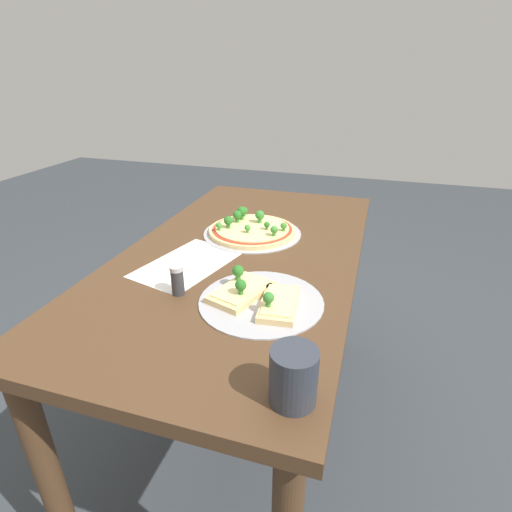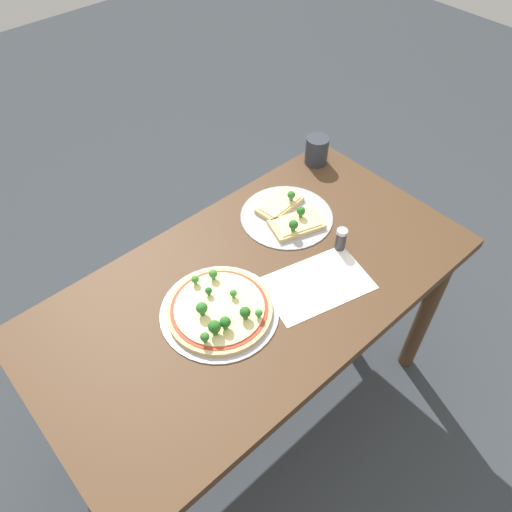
{
  "view_description": "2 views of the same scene",
  "coord_description": "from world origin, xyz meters",
  "px_view_note": "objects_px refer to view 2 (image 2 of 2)",
  "views": [
    {
      "loc": [
        -1.07,
        -0.37,
        1.28
      ],
      "look_at": [
        -0.06,
        -0.06,
        0.78
      ],
      "focal_mm": 28.0,
      "sensor_mm": 36.0,
      "label": 1
    },
    {
      "loc": [
        0.61,
        0.69,
        1.89
      ],
      "look_at": [
        -0.06,
        -0.06,
        0.78
      ],
      "focal_mm": 35.0,
      "sensor_mm": 36.0,
      "label": 2
    }
  ],
  "objects_px": {
    "dining_table": "(254,305)",
    "pizza_tray_whole": "(219,310)",
    "drinking_cup": "(317,150)",
    "pizza_tray_slice": "(288,215)",
    "condiment_shaker": "(341,239)"
  },
  "relations": [
    {
      "from": "dining_table",
      "to": "drinking_cup",
      "type": "distance_m",
      "value": 0.64
    },
    {
      "from": "dining_table",
      "to": "pizza_tray_whole",
      "type": "xyz_separation_m",
      "value": [
        0.14,
        0.01,
        0.12
      ]
    },
    {
      "from": "drinking_cup",
      "to": "pizza_tray_whole",
      "type": "bearing_deg",
      "value": 23.07
    },
    {
      "from": "pizza_tray_whole",
      "to": "drinking_cup",
      "type": "bearing_deg",
      "value": -156.93
    },
    {
      "from": "dining_table",
      "to": "condiment_shaker",
      "type": "xyz_separation_m",
      "value": [
        -0.29,
        0.07,
        0.15
      ]
    },
    {
      "from": "dining_table",
      "to": "pizza_tray_slice",
      "type": "distance_m",
      "value": 0.32
    },
    {
      "from": "pizza_tray_whole",
      "to": "drinking_cup",
      "type": "relative_size",
      "value": 3.21
    },
    {
      "from": "dining_table",
      "to": "condiment_shaker",
      "type": "height_order",
      "value": "condiment_shaker"
    },
    {
      "from": "dining_table",
      "to": "pizza_tray_whole",
      "type": "distance_m",
      "value": 0.19
    },
    {
      "from": "pizza_tray_slice",
      "to": "drinking_cup",
      "type": "relative_size",
      "value": 2.94
    },
    {
      "from": "pizza_tray_slice",
      "to": "condiment_shaker",
      "type": "xyz_separation_m",
      "value": [
        -0.02,
        0.2,
        0.03
      ]
    },
    {
      "from": "drinking_cup",
      "to": "condiment_shaker",
      "type": "xyz_separation_m",
      "value": [
        0.26,
        0.35,
        -0.01
      ]
    },
    {
      "from": "dining_table",
      "to": "pizza_tray_slice",
      "type": "xyz_separation_m",
      "value": [
        -0.27,
        -0.13,
        0.12
      ]
    },
    {
      "from": "pizza_tray_slice",
      "to": "drinking_cup",
      "type": "bearing_deg",
      "value": -152.51
    },
    {
      "from": "dining_table",
      "to": "condiment_shaker",
      "type": "relative_size",
      "value": 17.08
    }
  ]
}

